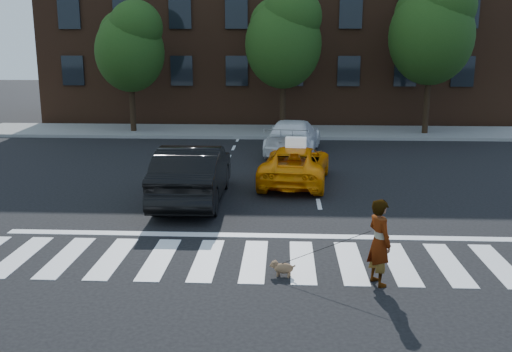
# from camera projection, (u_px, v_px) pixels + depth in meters

# --- Properties ---
(ground) EXTENTS (120.00, 120.00, 0.00)m
(ground) POSITION_uv_depth(u_px,v_px,m) (254.00, 261.00, 11.89)
(ground) COLOR black
(ground) RESTS_ON ground
(crosswalk) EXTENTS (13.00, 2.40, 0.01)m
(crosswalk) POSITION_uv_depth(u_px,v_px,m) (254.00, 261.00, 11.89)
(crosswalk) COLOR silver
(crosswalk) RESTS_ON ground
(stop_line) EXTENTS (12.00, 0.30, 0.01)m
(stop_line) POSITION_uv_depth(u_px,v_px,m) (258.00, 235.00, 13.45)
(stop_line) COLOR silver
(stop_line) RESTS_ON ground
(sidewalk_far) EXTENTS (30.00, 4.00, 0.15)m
(sidewalk_far) POSITION_uv_depth(u_px,v_px,m) (273.00, 132.00, 28.90)
(sidewalk_far) COLOR slate
(sidewalk_far) RESTS_ON ground
(building) EXTENTS (26.00, 10.00, 12.00)m
(building) POSITION_uv_depth(u_px,v_px,m) (276.00, 17.00, 34.86)
(building) COLOR #482A19
(building) RESTS_ON ground
(tree_left) EXTENTS (3.39, 3.38, 6.50)m
(tree_left) POSITION_uv_depth(u_px,v_px,m) (130.00, 43.00, 27.76)
(tree_left) COLOR black
(tree_left) RESTS_ON ground
(tree_mid) EXTENTS (3.69, 3.69, 7.10)m
(tree_mid) POSITION_uv_depth(u_px,v_px,m) (284.00, 35.00, 27.31)
(tree_mid) COLOR black
(tree_mid) RESTS_ON ground
(tree_right) EXTENTS (4.00, 4.00, 7.70)m
(tree_right) POSITION_uv_depth(u_px,v_px,m) (433.00, 26.00, 26.87)
(tree_right) COLOR black
(tree_right) RESTS_ON ground
(taxi) EXTENTS (2.50, 4.58, 1.22)m
(taxi) POSITION_uv_depth(u_px,v_px,m) (295.00, 165.00, 18.43)
(taxi) COLOR orange
(taxi) RESTS_ON ground
(black_sedan) EXTENTS (1.77, 4.99, 1.64)m
(black_sedan) POSITION_uv_depth(u_px,v_px,m) (193.00, 173.00, 16.27)
(black_sedan) COLOR black
(black_sedan) RESTS_ON ground
(white_suv) EXTENTS (2.58, 5.07, 1.41)m
(white_suv) POSITION_uv_depth(u_px,v_px,m) (293.00, 137.00, 23.39)
(white_suv) COLOR white
(white_suv) RESTS_ON ground
(woman) EXTENTS (0.61, 0.71, 1.65)m
(woman) POSITION_uv_depth(u_px,v_px,m) (379.00, 242.00, 10.57)
(woman) COLOR #999999
(woman) RESTS_ON ground
(dog) EXTENTS (0.52, 0.30, 0.30)m
(dog) POSITION_uv_depth(u_px,v_px,m) (282.00, 268.00, 11.08)
(dog) COLOR #977D4D
(dog) RESTS_ON ground
(taxi_sign) EXTENTS (0.68, 0.35, 0.32)m
(taxi_sign) POSITION_uv_depth(u_px,v_px,m) (296.00, 142.00, 18.06)
(taxi_sign) COLOR white
(taxi_sign) RESTS_ON taxi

